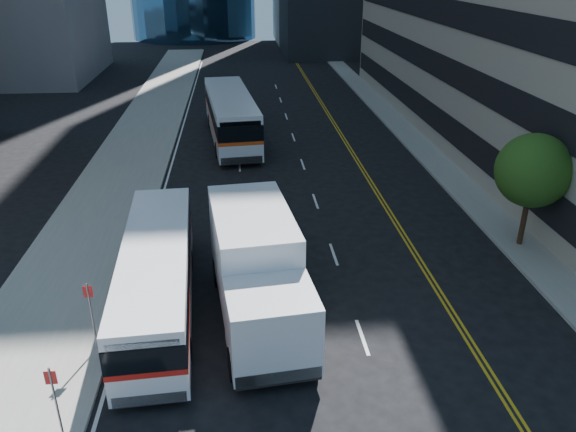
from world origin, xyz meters
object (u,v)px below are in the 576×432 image
at_px(box_truck, 257,270).
at_px(bus_rear, 231,115).
at_px(street_tree, 533,171).
at_px(bus_front, 157,275).

bearing_deg(box_truck, bus_rear, 86.21).
bearing_deg(box_truck, street_tree, 14.19).
xyz_separation_m(street_tree, box_truck, (-12.02, -4.50, -1.65)).
distance_m(bus_front, box_truck, 3.71).
xyz_separation_m(street_tree, bus_front, (-15.60, -3.68, -2.15)).
relative_size(bus_rear, box_truck, 1.61).
bearing_deg(street_tree, bus_rear, 126.24).
bearing_deg(bus_rear, street_tree, -59.52).
relative_size(bus_front, bus_rear, 0.82).
relative_size(bus_front, box_truck, 1.32).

